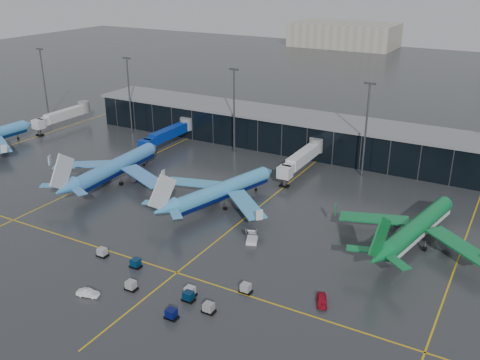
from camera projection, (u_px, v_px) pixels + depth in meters
The scene contains 12 objects.
ground at pixel (180, 228), 116.24m from camera, with size 600.00×600.00×0.00m, color #282B2D.
terminal_pier at pixel (296, 132), 164.28m from camera, with size 142.00×17.00×10.70m.
jet_bridges at pixel (167, 134), 165.12m from camera, with size 94.00×27.50×7.20m.
flood_masts at pixel (296, 117), 149.16m from camera, with size 203.00×0.50×25.50m.
taxi_lines at pixel (243, 219), 120.27m from camera, with size 220.00×120.00×0.02m.
airliner_arkefly at pixel (115, 158), 139.21m from camera, with size 36.84×41.96×12.89m, color #428DD8, non-canonical shape.
airliner_klm_near at pixel (223, 181), 125.65m from camera, with size 34.40×39.17×12.04m, color #3F98D1, non-canonical shape.
airliner_aer_lingus at pixel (419, 217), 107.90m from camera, with size 34.17×38.91×11.96m, color #0D7236, non-canonical shape.
baggage_carts at pixel (170, 287), 93.99m from camera, with size 32.81×13.93×1.70m.
mobile_airstair at pixel (252, 239), 110.24m from camera, with size 3.22×3.78×3.45m.
service_van_red at pixel (322, 300), 90.22m from camera, with size 1.72×4.27×1.45m, color #A40C1E.
service_van_white at pixel (88, 293), 92.33m from camera, with size 1.39×3.99×1.32m, color white.
Camera 1 is at (62.27, -83.97, 53.54)m, focal length 40.00 mm.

